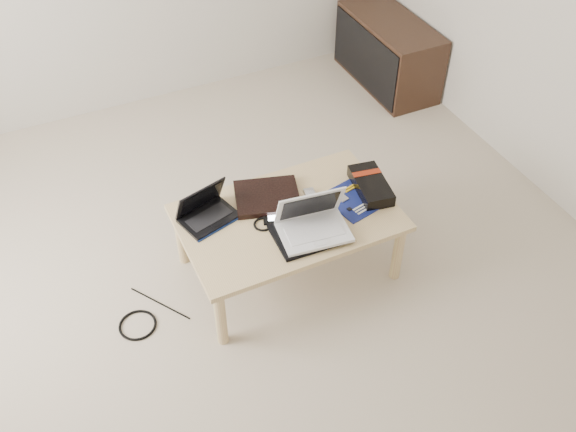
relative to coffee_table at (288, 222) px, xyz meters
name	(u,v)px	position (x,y,z in m)	size (l,w,h in m)	color
ground	(243,288)	(-0.28, -0.03, -0.35)	(4.00, 4.00, 0.00)	#BBAE98
coffee_table	(288,222)	(0.00, 0.00, 0.00)	(1.10, 0.70, 0.40)	#CCB87B
media_cabinet	(387,52)	(1.49, 1.42, -0.10)	(0.41, 0.90, 0.50)	#3A2318
book	(267,197)	(-0.05, 0.16, 0.07)	(0.40, 0.36, 0.03)	black
netbook	(206,212)	(-0.38, 0.16, 0.09)	(0.32, 0.27, 0.19)	black
tablet	(286,211)	(0.00, 0.03, 0.05)	(0.29, 0.26, 0.01)	black
remote	(315,204)	(0.16, 0.01, 0.06)	(0.09, 0.25, 0.02)	#B7B7BC
neoprene_sleeve	(309,233)	(0.04, -0.17, 0.06)	(0.35, 0.26, 0.02)	black
white_laptop	(313,223)	(0.06, -0.16, 0.12)	(0.36, 0.28, 0.23)	white
motherboard	(352,201)	(0.35, -0.04, 0.05)	(0.27, 0.31, 0.01)	#0B0F4C
gpu_box	(371,185)	(0.48, -0.01, 0.08)	(0.21, 0.33, 0.07)	black
cable_coil	(263,224)	(-0.14, -0.01, 0.05)	(0.10, 0.10, 0.01)	black
floor_cable_coil	(138,325)	(-0.86, -0.03, -0.34)	(0.19, 0.19, 0.01)	black
floor_cable_trail	(160,303)	(-0.72, 0.06, -0.35)	(0.01, 0.01, 0.39)	black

